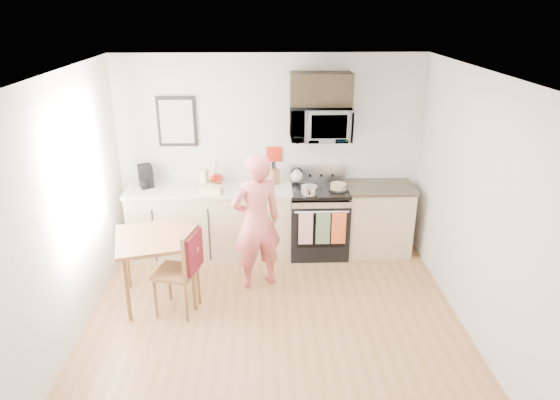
{
  "coord_description": "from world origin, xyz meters",
  "views": [
    {
      "loc": [
        -0.09,
        -4.09,
        3.19
      ],
      "look_at": [
        0.08,
        1.0,
        1.16
      ],
      "focal_mm": 32.0,
      "sensor_mm": 36.0,
      "label": 1
    }
  ],
  "objects_px": {
    "chair": "(187,261)",
    "person": "(256,222)",
    "range": "(318,222)",
    "dining_table": "(156,243)",
    "microwave": "(320,123)",
    "cake": "(338,187)"
  },
  "relations": [
    {
      "from": "chair",
      "to": "person",
      "type": "bearing_deg",
      "value": 52.5
    },
    {
      "from": "range",
      "to": "dining_table",
      "type": "xyz_separation_m",
      "value": [
        -1.92,
        -1.08,
        0.26
      ]
    },
    {
      "from": "microwave",
      "to": "dining_table",
      "type": "bearing_deg",
      "value": -148.27
    },
    {
      "from": "dining_table",
      "to": "chair",
      "type": "bearing_deg",
      "value": -37.7
    },
    {
      "from": "range",
      "to": "person",
      "type": "distance_m",
      "value": 1.21
    },
    {
      "from": "range",
      "to": "chair",
      "type": "distance_m",
      "value": 2.08
    },
    {
      "from": "chair",
      "to": "cake",
      "type": "distance_m",
      "value": 2.24
    },
    {
      "from": "range",
      "to": "microwave",
      "type": "height_order",
      "value": "microwave"
    },
    {
      "from": "chair",
      "to": "dining_table",
      "type": "bearing_deg",
      "value": 157.13
    },
    {
      "from": "microwave",
      "to": "cake",
      "type": "relative_size",
      "value": 3.05
    },
    {
      "from": "microwave",
      "to": "cake",
      "type": "height_order",
      "value": "microwave"
    },
    {
      "from": "chair",
      "to": "cake",
      "type": "bearing_deg",
      "value": 51.09
    },
    {
      "from": "person",
      "to": "dining_table",
      "type": "height_order",
      "value": "person"
    },
    {
      "from": "range",
      "to": "cake",
      "type": "relative_size",
      "value": 4.66
    },
    {
      "from": "chair",
      "to": "cake",
      "type": "relative_size",
      "value": 3.97
    },
    {
      "from": "range",
      "to": "cake",
      "type": "height_order",
      "value": "range"
    },
    {
      "from": "person",
      "to": "cake",
      "type": "xyz_separation_m",
      "value": [
        1.05,
        0.74,
        0.14
      ]
    },
    {
      "from": "person",
      "to": "chair",
      "type": "height_order",
      "value": "person"
    },
    {
      "from": "microwave",
      "to": "range",
      "type": "bearing_deg",
      "value": -89.94
    },
    {
      "from": "cake",
      "to": "chair",
      "type": "bearing_deg",
      "value": -143.73
    },
    {
      "from": "microwave",
      "to": "chair",
      "type": "relative_size",
      "value": 0.77
    },
    {
      "from": "range",
      "to": "cake",
      "type": "distance_m",
      "value": 0.58
    }
  ]
}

